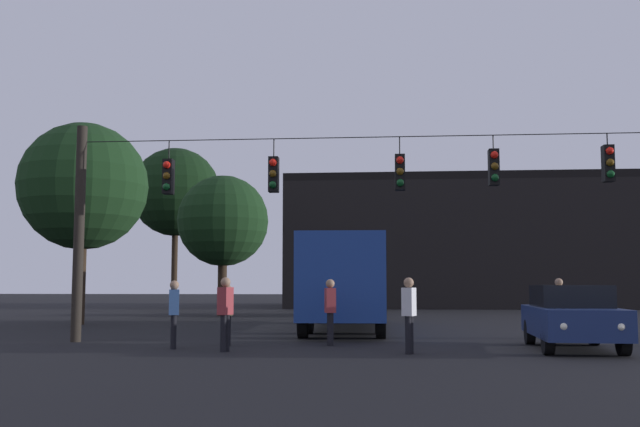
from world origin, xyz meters
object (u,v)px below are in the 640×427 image
car_far_left (348,299)px  tree_behind_building (83,187)px  pedestrian_trailing (225,309)px  pedestrian_crossing_center (228,312)px  pedestrian_crossing_left (330,308)px  pedestrian_crossing_right (409,310)px  city_bus (346,275)px  tree_right_far (176,192)px  pedestrian_far_side (559,304)px  tree_left_silhouette (223,221)px  pedestrian_near_bus (174,310)px  car_near_right (571,316)px

car_far_left → tree_behind_building: bearing=-138.0°
pedestrian_trailing → pedestrian_crossing_center: bearing=99.9°
pedestrian_crossing_left → pedestrian_trailing: (-2.31, -1.79, 0.02)m
car_far_left → pedestrian_crossing_left: pedestrian_crossing_left is taller
pedestrian_crossing_right → pedestrian_crossing_center: bearing=157.9°
city_bus → car_far_left: city_bus is taller
tree_behind_building → tree_right_far: tree_right_far is taller
car_far_left → tree_right_far: 14.45m
city_bus → pedestrian_far_side: city_bus is taller
city_bus → tree_left_silhouette: 12.48m
pedestrian_crossing_center → tree_left_silhouette: 17.88m
pedestrian_crossing_left → pedestrian_trailing: pedestrian_trailing is taller
city_bus → tree_right_far: tree_right_far is taller
pedestrian_crossing_right → pedestrian_far_side: bearing=47.9°
city_bus → pedestrian_near_bus: bearing=-115.8°
car_near_right → pedestrian_crossing_left: size_ratio=2.65×
car_near_right → pedestrian_near_bus: (-9.50, -0.61, 0.12)m
pedestrian_crossing_center → pedestrian_near_bus: bearing=-137.4°
pedestrian_crossing_right → tree_right_far: 30.48m
city_bus → car_near_right: size_ratio=2.50×
pedestrian_far_side → tree_behind_building: 18.18m
pedestrian_crossing_center → tree_behind_building: size_ratio=0.19×
pedestrian_crossing_center → city_bus: bearing=68.6°
city_bus → tree_left_silhouette: (-6.59, 10.22, 2.79)m
pedestrian_crossing_center → pedestrian_far_side: (8.97, 3.12, 0.12)m
pedestrian_near_bus → pedestrian_trailing: size_ratio=0.96×
pedestrian_crossing_center → tree_left_silhouette: size_ratio=0.22×
car_far_left → tree_right_far: tree_right_far is taller
car_near_right → pedestrian_trailing: (-8.11, -1.23, 0.17)m
pedestrian_far_side → tree_right_far: size_ratio=0.17×
pedestrian_far_side → tree_left_silhouette: size_ratio=0.25×
pedestrian_crossing_left → car_near_right: bearing=-5.5°
pedestrian_crossing_right → tree_behind_building: 16.86m
car_far_left → pedestrian_trailing: size_ratio=2.63×
city_bus → pedestrian_far_side: (6.29, -3.68, -0.89)m
pedestrian_near_bus → tree_right_far: (-7.53, 25.99, 6.23)m
pedestrian_far_side → tree_left_silhouette: (-12.88, 13.91, 3.69)m
car_near_right → pedestrian_crossing_left: (-5.80, 0.56, 0.15)m
pedestrian_crossing_center → car_far_left: bearing=82.8°
pedestrian_near_bus → pedestrian_far_side: pedestrian_far_side is taller
pedestrian_crossing_left → pedestrian_crossing_center: size_ratio=1.10×
car_near_right → pedestrian_crossing_center: size_ratio=2.90×
city_bus → pedestrian_crossing_center: size_ratio=7.25×
car_near_right → pedestrian_far_side: 3.58m
car_far_left → tree_left_silhouette: tree_left_silhouette is taller
pedestrian_trailing → tree_behind_building: bearing=127.0°
pedestrian_crossing_right → city_bus: bearing=101.9°
city_bus → car_near_right: bearing=-51.6°
pedestrian_near_bus → pedestrian_far_side: bearing=22.3°
car_far_left → tree_behind_building: 14.13m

